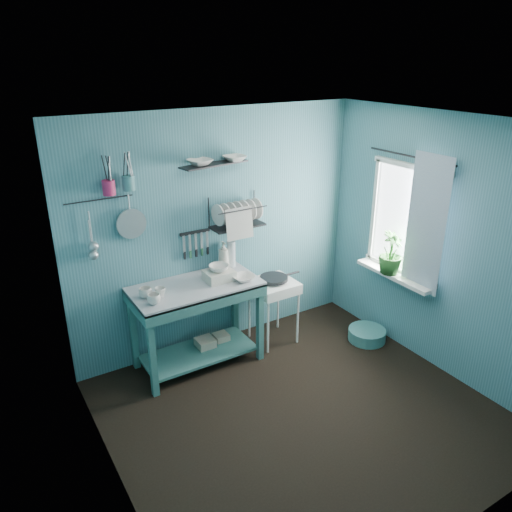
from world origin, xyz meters
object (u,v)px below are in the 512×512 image
frying_pan (274,278)px  floor_basin (367,335)px  mug_right (145,293)px  utensil_cup_teal (129,183)px  work_counter (197,325)px  mug_left (154,299)px  dish_rack (237,212)px  hotplate_stand (273,311)px  colander (131,224)px  storage_tin_small (221,342)px  storage_tin_large (206,348)px  soap_bottle (224,256)px  wash_tub (219,275)px  utensil_cup_magenta (109,188)px  mug_mid (160,292)px  water_bottle (231,254)px  potted_plant (391,253)px

frying_pan → floor_basin: frying_pan is taller
mug_right → utensil_cup_teal: utensil_cup_teal is taller
work_counter → mug_left: bearing=-161.4°
mug_left → dish_rack: size_ratio=0.22×
hotplate_stand → colander: 1.83m
storage_tin_small → utensil_cup_teal: bearing=168.4°
mug_left → frying_pan: bearing=5.7°
mug_left → floor_basin: bearing=-10.6°
dish_rack → storage_tin_large: 1.46m
soap_bottle → frying_pan: soap_bottle is taller
wash_tub → storage_tin_small: bearing=63.4°
dish_rack → utensil_cup_magenta: bearing=177.6°
hotplate_stand → utensil_cup_teal: utensil_cup_teal is taller
mug_mid → work_counter: bearing=9.0°
mug_mid → water_bottle: (0.90, 0.28, 0.09)m
mug_mid → soap_bottle: soap_bottle is taller
utensil_cup_teal → storage_tin_large: bearing=-18.1°
dish_rack → storage_tin_small: (-0.29, -0.11, -1.38)m
mug_right → mug_mid: bearing=-26.6°
mug_mid → storage_tin_small: mug_mid is taller
water_bottle → storage_tin_large: 1.02m
utensil_cup_magenta → dish_rack: bearing=-2.3°
storage_tin_small → floor_basin: 1.62m
utensil_cup_teal → colander: utensil_cup_teal is taller
mug_mid → soap_bottle: (0.80, 0.26, 0.10)m
work_counter → storage_tin_large: 0.35m
colander → potted_plant: colander is taller
dish_rack → mug_right: bearing=-170.1°
mug_left → water_bottle: (1.00, 0.38, 0.09)m
wash_tub → water_bottle: water_bottle is taller
mug_mid → storage_tin_large: mug_mid is taller
water_bottle → dish_rack: bearing=-24.4°
work_counter → utensil_cup_magenta: size_ratio=9.61×
mug_mid → floor_basin: (2.16, -0.52, -0.87)m
water_bottle → work_counter: bearing=-157.1°
dish_rack → colander: bearing=175.6°
utensil_cup_teal → colander: 0.39m
colander → storage_tin_small: bearing=-13.6°
floor_basin → soap_bottle: bearing=150.1°
soap_bottle → utensil_cup_teal: 1.25m
storage_tin_large → mug_mid: bearing=-167.1°
utensil_cup_magenta → colander: size_ratio=0.46×
soap_bottle → colander: bearing=175.5°
wash_tub → utensil_cup_magenta: bearing=164.0°
hotplate_stand → frying_pan: 0.39m
dish_rack → utensil_cup_magenta: (-1.24, 0.05, 0.41)m
mug_right → utensil_cup_magenta: 1.00m
frying_pan → utensil_cup_teal: size_ratio=2.31×
potted_plant → floor_basin: (-0.12, 0.11, -0.99)m
work_counter → water_bottle: 0.81m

